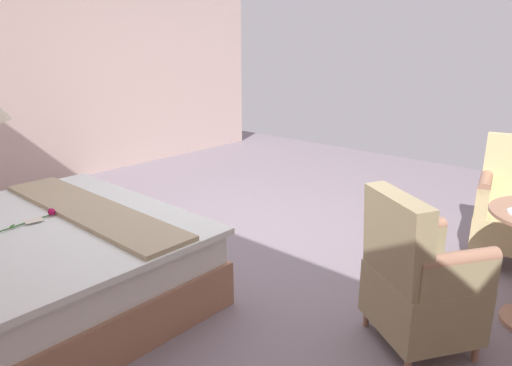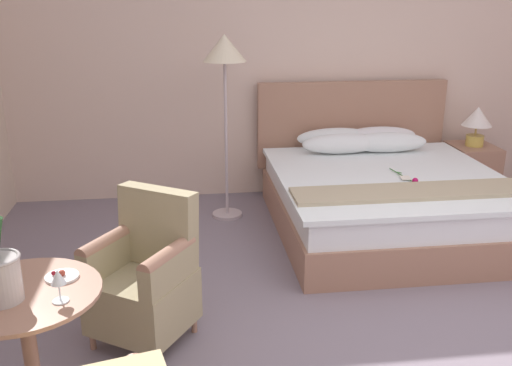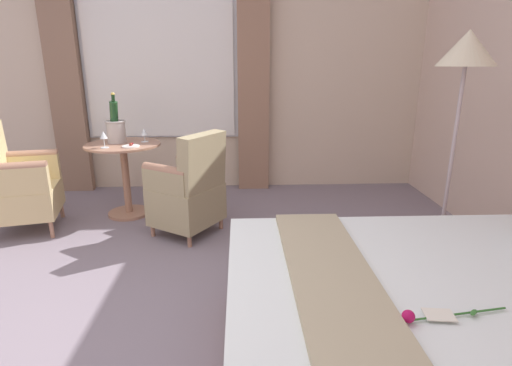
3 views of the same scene
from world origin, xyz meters
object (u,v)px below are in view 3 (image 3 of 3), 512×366
(side_table_round, at_px, (125,170))
(armchair_by_window, at_px, (189,191))
(floor_lamp_brass, at_px, (465,67))
(wine_glass_near_edge, at_px, (144,133))
(armchair_facing_bed, at_px, (17,184))
(champagne_bucket, at_px, (116,128))
(wine_glass_near_bucket, at_px, (104,136))
(bed, at_px, (497,350))
(snack_plate, at_px, (131,146))

(side_table_round, bearing_deg, armchair_by_window, 53.86)
(floor_lamp_brass, relative_size, wine_glass_near_edge, 12.35)
(armchair_by_window, distance_m, armchair_facing_bed, 1.54)
(floor_lamp_brass, relative_size, side_table_round, 2.32)
(champagne_bucket, distance_m, armchair_by_window, 1.05)
(wine_glass_near_bucket, bearing_deg, wine_glass_near_edge, 132.69)
(armchair_facing_bed, bearing_deg, side_table_round, 113.14)
(armchair_by_window, height_order, armchair_facing_bed, armchair_facing_bed)
(armchair_facing_bed, bearing_deg, wine_glass_near_edge, 113.23)
(wine_glass_near_edge, bearing_deg, champagne_bucket, -84.95)
(wine_glass_near_edge, xyz_separation_m, armchair_by_window, (0.58, 0.49, -0.42))
(side_table_round, bearing_deg, armchair_facing_bed, -66.86)
(floor_lamp_brass, height_order, armchair_facing_bed, floor_lamp_brass)
(floor_lamp_brass, relative_size, armchair_by_window, 1.83)
(side_table_round, xyz_separation_m, wine_glass_near_bucket, (0.19, -0.11, 0.37))
(floor_lamp_brass, xyz_separation_m, wine_glass_near_edge, (-1.23, -2.43, -0.62))
(wine_glass_near_bucket, height_order, armchair_by_window, armchair_by_window)
(armchair_facing_bed, bearing_deg, champagne_bucket, 118.51)
(side_table_round, xyz_separation_m, wine_glass_near_edge, (-0.08, 0.19, 0.36))
(floor_lamp_brass, distance_m, wine_glass_near_edge, 2.79)
(armchair_facing_bed, bearing_deg, bed, 55.19)
(floor_lamp_brass, relative_size, armchair_facing_bed, 1.71)
(side_table_round, relative_size, wine_glass_near_bucket, 4.71)
(armchair_by_window, bearing_deg, armchair_facing_bed, -94.90)
(side_table_round, relative_size, armchair_facing_bed, 0.74)
(armchair_facing_bed, bearing_deg, armchair_by_window, 85.10)
(side_table_round, height_order, armchair_by_window, armchair_by_window)
(floor_lamp_brass, height_order, armchair_by_window, floor_lamp_brass)
(champagne_bucket, bearing_deg, armchair_by_window, 53.30)
(wine_glass_near_bucket, xyz_separation_m, wine_glass_near_edge, (-0.28, 0.30, -0.02))
(floor_lamp_brass, bearing_deg, snack_plate, -111.48)
(wine_glass_near_edge, distance_m, armchair_facing_bed, 1.20)
(floor_lamp_brass, distance_m, side_table_round, 3.03)
(bed, xyz_separation_m, floor_lamp_brass, (-1.34, 0.43, 1.12))
(armchair_by_window, bearing_deg, bed, 37.27)
(champagne_bucket, bearing_deg, bed, 41.62)
(wine_glass_near_edge, height_order, armchair_by_window, armchair_by_window)
(bed, distance_m, side_table_round, 3.32)
(snack_plate, relative_size, armchair_facing_bed, 0.16)
(side_table_round, xyz_separation_m, snack_plate, (0.16, 0.12, 0.27))
(snack_plate, relative_size, armchair_by_window, 0.17)
(floor_lamp_brass, height_order, side_table_round, floor_lamp_brass)
(snack_plate, bearing_deg, side_table_round, -142.57)
(wine_glass_near_bucket, bearing_deg, armchair_by_window, 68.89)
(wine_glass_near_bucket, relative_size, wine_glass_near_edge, 1.13)
(floor_lamp_brass, xyz_separation_m, armchair_by_window, (-0.64, -1.95, -1.04))
(floor_lamp_brass, height_order, snack_plate, floor_lamp_brass)
(armchair_facing_bed, bearing_deg, snack_plate, 102.17)
(side_table_round, relative_size, wine_glass_near_edge, 5.33)
(champagne_bucket, bearing_deg, wine_glass_near_edge, 95.05)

